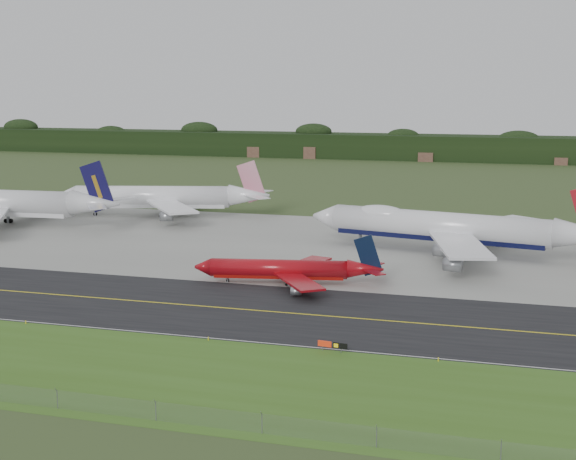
# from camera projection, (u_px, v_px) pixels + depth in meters

# --- Properties ---
(ground) EXTENTS (600.00, 600.00, 0.00)m
(ground) POSITION_uv_depth(u_px,v_px,m) (246.00, 303.00, 133.51)
(ground) COLOR #3A4721
(ground) RESTS_ON ground
(grass_verge) EXTENTS (400.00, 30.00, 0.01)m
(grass_verge) POSITION_uv_depth(u_px,v_px,m) (157.00, 374.00, 100.37)
(grass_verge) COLOR #395E1B
(grass_verge) RESTS_ON ground
(taxiway) EXTENTS (400.00, 32.00, 0.02)m
(taxiway) POSITION_uv_depth(u_px,v_px,m) (238.00, 309.00, 129.72)
(taxiway) COLOR black
(taxiway) RESTS_ON ground
(apron) EXTENTS (400.00, 78.00, 0.01)m
(apron) POSITION_uv_depth(u_px,v_px,m) (319.00, 245.00, 181.81)
(apron) COLOR gray
(apron) RESTS_ON ground
(taxiway_centreline) EXTENTS (400.00, 0.40, 0.00)m
(taxiway_centreline) POSITION_uv_depth(u_px,v_px,m) (238.00, 309.00, 129.72)
(taxiway_centreline) COLOR yellow
(taxiway_centreline) RESTS_ON taxiway
(taxiway_edge_line) EXTENTS (400.00, 0.25, 0.00)m
(taxiway_edge_line) POSITION_uv_depth(u_px,v_px,m) (203.00, 337.00, 115.04)
(taxiway_edge_line) COLOR silver
(taxiway_edge_line) RESTS_ON taxiway
(perimeter_fence) EXTENTS (320.00, 0.10, 320.00)m
(perimeter_fence) POSITION_uv_depth(u_px,v_px,m) (106.00, 405.00, 87.86)
(perimeter_fence) COLOR slate
(perimeter_fence) RESTS_ON ground
(horizon_treeline) EXTENTS (700.00, 25.00, 12.00)m
(horizon_treeline) POSITION_uv_depth(u_px,v_px,m) (426.00, 149.00, 391.79)
(horizon_treeline) COLOR black
(horizon_treeline) RESTS_ON ground
(jet_ba_747) EXTENTS (66.27, 54.13, 16.74)m
(jet_ba_747) POSITION_uv_depth(u_px,v_px,m) (450.00, 227.00, 171.99)
(jet_ba_747) COLOR white
(jet_ba_747) RESTS_ON ground
(jet_red_737) EXTENTS (34.66, 27.90, 9.39)m
(jet_red_737) POSITION_uv_depth(u_px,v_px,m) (289.00, 270.00, 146.06)
(jet_red_737) COLOR maroon
(jet_red_737) RESTS_ON ground
(jet_star_tail) EXTENTS (58.69, 48.16, 15.64)m
(jet_star_tail) POSITION_uv_depth(u_px,v_px,m) (164.00, 198.00, 221.45)
(jet_star_tail) COLOR white
(jet_star_tail) RESTS_ON ground
(taxiway_sign) EXTENTS (4.21, 0.72, 1.41)m
(taxiway_sign) POSITION_uv_depth(u_px,v_px,m) (332.00, 345.00, 108.63)
(taxiway_sign) COLOR slate
(taxiway_sign) RESTS_ON ground
(edge_marker_left) EXTENTS (0.16, 0.16, 0.50)m
(edge_marker_left) POSITION_uv_depth(u_px,v_px,m) (26.00, 322.00, 121.68)
(edge_marker_left) COLOR yellow
(edge_marker_left) RESTS_ON ground
(edge_marker_center) EXTENTS (0.16, 0.16, 0.50)m
(edge_marker_center) POSITION_uv_depth(u_px,v_px,m) (208.00, 339.00, 113.72)
(edge_marker_center) COLOR yellow
(edge_marker_center) RESTS_ON ground
(edge_marker_right) EXTENTS (0.16, 0.16, 0.50)m
(edge_marker_right) POSITION_uv_depth(u_px,v_px,m) (438.00, 359.00, 105.06)
(edge_marker_right) COLOR yellow
(edge_marker_right) RESTS_ON ground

